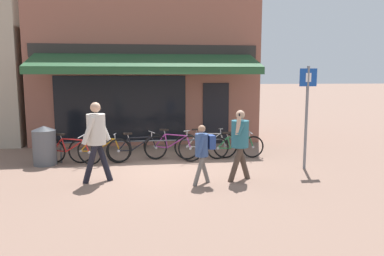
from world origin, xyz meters
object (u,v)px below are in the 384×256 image
Objects in this scene: bicycle_red at (71,150)px; bicycle_purple at (172,146)px; parking_sign at (307,107)px; bicycle_black at (137,148)px; bicycle_orange at (100,150)px; litter_bin at (44,145)px; pedestrian_adult at (240,138)px; pedestrian_child at (203,148)px; bicycle_green at (235,146)px; pedestrian_second_adult at (96,134)px; bicycle_silver at (206,145)px.

bicycle_red is 1.02× the size of bicycle_purple.
bicycle_black is at bearing 161.54° from parking_sign.
bicycle_orange is 1.44m from litter_bin.
pedestrian_adult is 0.62× the size of parking_sign.
pedestrian_adult reaches higher than bicycle_purple.
bicycle_orange is at bearing -53.85° from pedestrian_child.
bicycle_black is 1.28× the size of pedestrian_child.
bicycle_orange is at bearing 177.79° from bicycle_green.
bicycle_black reaches higher than bicycle_green.
bicycle_orange is at bearing 165.10° from parking_sign.
pedestrian_second_adult is at bearing -108.60° from bicycle_purple.
bicycle_red is 1.00× the size of bicycle_orange.
pedestrian_child is (-0.87, -0.19, -0.16)m from pedestrian_adult.
pedestrian_adult is at bearing -59.91° from bicycle_black.
bicycle_green is 2.74m from pedestrian_child.
parking_sign reaches higher than bicycle_orange.
pedestrian_adult is (4.08, -2.11, 0.60)m from bicycle_red.
bicycle_orange is 1.28× the size of pedestrian_child.
parking_sign is (5.11, 0.48, 0.49)m from pedestrian_second_adult.
bicycle_purple is at bearing -176.39° from bicycle_silver.
bicycle_orange is 0.92× the size of bicycle_silver.
bicycle_purple is 3.75m from parking_sign.
bicycle_black is 3.26m from pedestrian_adult.
parking_sign is at bearing -12.84° from bicycle_orange.
bicycle_red is 4.63m from pedestrian_adult.
litter_bin is (-2.44, -0.09, 0.16)m from bicycle_black.
bicycle_black is 2.77m from bicycle_green.
bicycle_red is 1.00× the size of bicycle_black.
litter_bin is (-4.38, -0.18, 0.14)m from bicycle_silver.
bicycle_silver reaches higher than bicycle_green.
pedestrian_second_adult is 2.46m from litter_bin.
bicycle_purple is (0.98, 0.01, 0.02)m from bicycle_black.
bicycle_red is at bearing -45.50° from pedestrian_child.
pedestrian_second_adult is at bearing -146.29° from bicycle_silver.
bicycle_silver is 3.52m from pedestrian_second_adult.
bicycle_silver is at bearing -111.31° from pedestrian_child.
pedestrian_second_adult is at bearing -174.63° from parking_sign.
bicycle_red is at bearing 178.71° from bicycle_green.
litter_bin is (-3.41, -0.09, 0.14)m from bicycle_purple.
bicycle_silver is 4.39m from litter_bin.
bicycle_orange is 1.01× the size of bicycle_green.
litter_bin reaches higher than bicycle_red.
bicycle_purple reaches higher than bicycle_green.
litter_bin is at bearing -40.52° from pedestrian_child.
bicycle_red is 0.65× the size of parking_sign.
pedestrian_child is (1.44, -2.39, 0.45)m from bicycle_black.
pedestrian_adult reaches higher than bicycle_orange.
parking_sign reaches higher than bicycle_green.
bicycle_purple is 0.99× the size of bicycle_green.
pedestrian_child is 1.26× the size of litter_bin.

